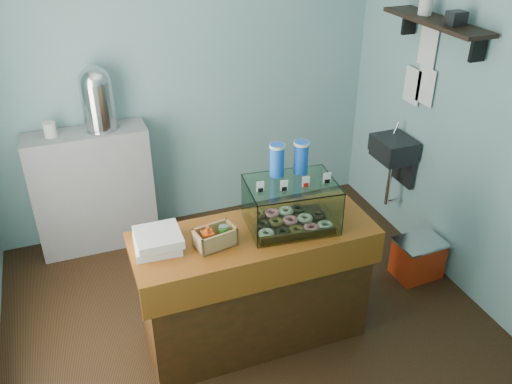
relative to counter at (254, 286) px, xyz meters
name	(u,v)px	position (x,y,z in m)	size (l,w,h in m)	color
ground	(243,312)	(0.00, 0.25, -0.46)	(3.50, 3.50, 0.00)	black
room_shell	(243,101)	(0.03, 0.26, 1.25)	(3.54, 3.04, 2.82)	#71A2A4
counter	(254,286)	(0.00, 0.00, 0.00)	(1.60, 0.60, 0.90)	#45220D
back_shelf	(94,190)	(-0.90, 1.57, 0.09)	(1.00, 0.32, 1.10)	gray
display_case	(290,200)	(0.26, 0.04, 0.61)	(0.61, 0.48, 0.53)	black
condiment_crate	(214,237)	(-0.28, -0.04, 0.50)	(0.27, 0.19, 0.17)	#A07A50
pastry_boxes	(158,240)	(-0.62, 0.06, 0.50)	(0.30, 0.30, 0.11)	silver
coffee_urn	(97,97)	(-0.75, 1.59, 0.92)	(0.29, 0.29, 0.53)	silver
red_cooler	(418,258)	(1.51, 0.18, -0.29)	(0.40, 0.31, 0.34)	red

